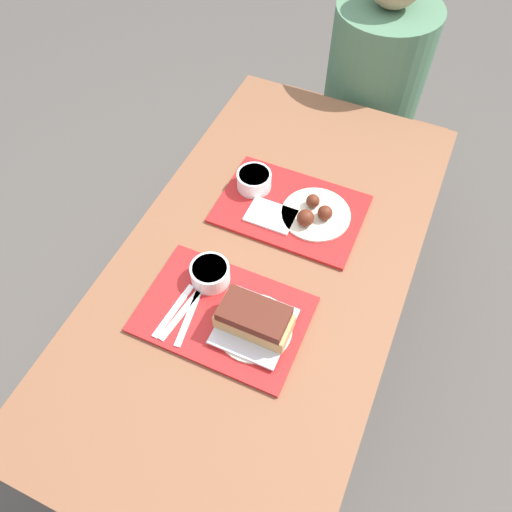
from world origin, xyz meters
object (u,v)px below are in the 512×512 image
Objects in this scene: tray_near at (223,314)px; wings_plate_far at (315,213)px; bowl_coleslaw_near at (210,273)px; bowl_coleslaw_far at (254,180)px; brisket_sandwich_plate at (254,321)px; tray_far at (290,209)px; person_seated_across at (377,68)px.

wings_plate_far is at bearing 75.40° from tray_near.
bowl_coleslaw_near and bowl_coleslaw_far have the same top height.
tray_near is 0.12m from bowl_coleslaw_near.
bowl_coleslaw_near is at bearing 133.63° from tray_near.
brisket_sandwich_plate reaches higher than bowl_coleslaw_near.
brisket_sandwich_plate is 1.84× the size of bowl_coleslaw_far.
bowl_coleslaw_near is 1.00× the size of bowl_coleslaw_far.
bowl_coleslaw_near reaches higher than tray_far.
bowl_coleslaw_near is 1.10m from person_seated_across.
bowl_coleslaw_far is 0.21m from wings_plate_far.
tray_far is 4.05× the size of bowl_coleslaw_far.
brisket_sandwich_plate is 0.40m from wings_plate_far.
wings_plate_far is 0.77m from person_seated_across.
bowl_coleslaw_far reaches higher than tray_near.
brisket_sandwich_plate reaches higher than tray_near.
person_seated_across is at bearing 92.42° from wings_plate_far.
wings_plate_far is (0.10, 0.39, 0.02)m from tray_near.
person_seated_across is (0.07, 1.17, 0.01)m from tray_near.
bowl_coleslaw_near is 0.51× the size of wings_plate_far.
wings_plate_far reaches higher than bowl_coleslaw_far.
brisket_sandwich_plate is at bearing -65.83° from bowl_coleslaw_far.
wings_plate_far is at bearing 60.40° from bowl_coleslaw_near.
tray_far is 0.14m from bowl_coleslaw_far.
tray_far is 0.60× the size of person_seated_across.
bowl_coleslaw_far is (-0.13, 0.03, 0.04)m from tray_far.
person_seated_across is (0.05, 0.77, 0.01)m from tray_far.
bowl_coleslaw_near is at bearing -97.61° from person_seated_across.
tray_far is at bearing -14.45° from bowl_coleslaw_far.
person_seated_across reaches higher than bowl_coleslaw_near.
person_seated_across is at bearing 86.59° from tray_far.
person_seated_across reaches higher than tray_far.
wings_plate_far reaches higher than tray_far.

